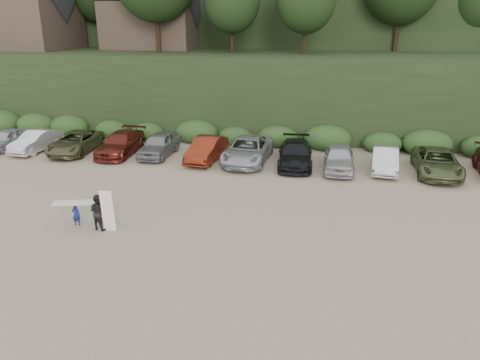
# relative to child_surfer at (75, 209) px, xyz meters

# --- Properties ---
(ground) EXTENTS (120.00, 120.00, 0.00)m
(ground) POSITION_rel_child_surfer_xyz_m (6.24, 0.82, -0.76)
(ground) COLOR tan
(ground) RESTS_ON ground
(parked_cars) EXTENTS (39.07, 5.70, 1.56)m
(parked_cars) POSITION_rel_child_surfer_xyz_m (7.16, 10.88, -0.02)
(parked_cars) COLOR #B6B6BB
(parked_cars) RESTS_ON ground
(child_surfer) EXTENTS (1.93, 1.01, 1.12)m
(child_surfer) POSITION_rel_child_surfer_xyz_m (0.00, 0.00, 0.00)
(child_surfer) COLOR navy
(child_surfer) RESTS_ON ground
(adult_surfer) EXTENTS (1.27, 0.78, 1.89)m
(adult_surfer) POSITION_rel_child_surfer_xyz_m (1.22, -0.15, 0.06)
(adult_surfer) COLOR black
(adult_surfer) RESTS_ON ground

